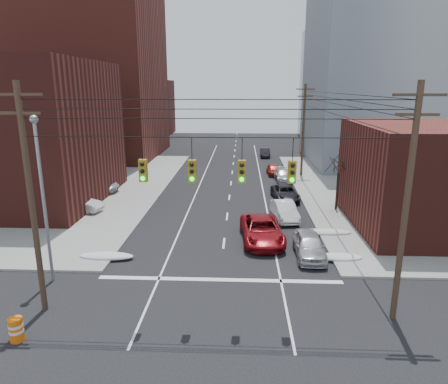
# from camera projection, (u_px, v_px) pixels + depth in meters

# --- Properties ---
(ground) EXTENTS (160.00, 160.00, 0.00)m
(ground) POSITION_uv_depth(u_px,v_px,m) (211.00, 353.00, 16.59)
(ground) COLOR black
(ground) RESTS_ON ground
(building_brick_tall) EXTENTS (24.00, 20.00, 30.00)m
(building_brick_tall) POSITION_uv_depth(u_px,v_px,m) (76.00, 57.00, 60.10)
(building_brick_tall) COLOR maroon
(building_brick_tall) RESTS_ON ground
(building_brick_far) EXTENTS (22.00, 18.00, 12.00)m
(building_brick_far) POSITION_uv_depth(u_px,v_px,m) (119.00, 108.00, 87.61)
(building_brick_far) COLOR #521E18
(building_brick_far) RESTS_ON ground
(building_office) EXTENTS (22.00, 20.00, 25.00)m
(building_office) POSITION_uv_depth(u_px,v_px,m) (394.00, 73.00, 54.89)
(building_office) COLOR gray
(building_office) RESTS_ON ground
(building_glass) EXTENTS (20.00, 18.00, 22.00)m
(building_glass) POSITION_uv_depth(u_px,v_px,m) (356.00, 85.00, 80.29)
(building_glass) COLOR gray
(building_glass) RESTS_ON ground
(utility_pole_left) EXTENTS (2.20, 0.28, 11.00)m
(utility_pole_left) POSITION_uv_depth(u_px,v_px,m) (31.00, 197.00, 18.36)
(utility_pole_left) COLOR #473323
(utility_pole_left) RESTS_ON ground
(utility_pole_right) EXTENTS (2.20, 0.28, 11.00)m
(utility_pole_right) POSITION_uv_depth(u_px,v_px,m) (407.00, 202.00, 17.62)
(utility_pole_right) COLOR #473323
(utility_pole_right) RESTS_ON ground
(utility_pole_far) EXTENTS (2.20, 0.28, 11.00)m
(utility_pole_far) POSITION_uv_depth(u_px,v_px,m) (303.00, 129.00, 47.55)
(utility_pole_far) COLOR #473323
(utility_pole_far) RESTS_ON ground
(traffic_signals) EXTENTS (17.00, 0.42, 2.02)m
(traffic_signals) POSITION_uv_depth(u_px,v_px,m) (217.00, 170.00, 17.60)
(traffic_signals) COLOR black
(traffic_signals) RESTS_ON ground
(street_light) EXTENTS (0.44, 0.44, 9.32)m
(street_light) POSITION_uv_depth(u_px,v_px,m) (42.00, 187.00, 21.36)
(street_light) COLOR gray
(street_light) RESTS_ON ground
(bare_tree) EXTENTS (2.09, 2.20, 4.93)m
(bare_tree) POSITION_uv_depth(u_px,v_px,m) (337.00, 186.00, 34.88)
(bare_tree) COLOR black
(bare_tree) RESTS_ON ground
(snow_nw) EXTENTS (3.50, 1.08, 0.42)m
(snow_nw) POSITION_uv_depth(u_px,v_px,m) (107.00, 256.00, 25.54)
(snow_nw) COLOR silver
(snow_nw) RESTS_ON ground
(snow_ne) EXTENTS (3.00, 1.08, 0.42)m
(snow_ne) POSITION_uv_depth(u_px,v_px,m) (338.00, 257.00, 25.38)
(snow_ne) COLOR silver
(snow_ne) RESTS_ON ground
(snow_east_far) EXTENTS (4.00, 1.08, 0.42)m
(snow_east_far) POSITION_uv_depth(u_px,v_px,m) (324.00, 232.00, 29.73)
(snow_east_far) COLOR silver
(snow_east_far) RESTS_ON ground
(red_pickup) EXTENTS (3.23, 6.22, 1.68)m
(red_pickup) POSITION_uv_depth(u_px,v_px,m) (262.00, 230.00, 28.36)
(red_pickup) COLOR maroon
(red_pickup) RESTS_ON ground
(parked_car_a) EXTENTS (1.89, 4.58, 1.55)m
(parked_car_a) POSITION_uv_depth(u_px,v_px,m) (309.00, 245.00, 25.80)
(parked_car_a) COLOR #BABABF
(parked_car_a) RESTS_ON ground
(parked_car_b) EXTENTS (2.15, 4.70, 1.49)m
(parked_car_b) POSITION_uv_depth(u_px,v_px,m) (285.00, 211.00, 33.08)
(parked_car_b) COLOR white
(parked_car_b) RESTS_ON ground
(parked_car_c) EXTENTS (2.70, 5.07, 1.35)m
(parked_car_c) POSITION_uv_depth(u_px,v_px,m) (285.00, 193.00, 38.78)
(parked_car_c) COLOR black
(parked_car_c) RESTS_ON ground
(parked_car_d) EXTENTS (2.09, 4.59, 1.30)m
(parked_car_d) POSITION_uv_depth(u_px,v_px,m) (283.00, 175.00, 46.66)
(parked_car_d) COLOR #B8B8BD
(parked_car_d) RESTS_ON ground
(parked_car_e) EXTENTS (1.71, 3.85, 1.29)m
(parked_car_e) POSITION_uv_depth(u_px,v_px,m) (273.00, 170.00, 49.74)
(parked_car_e) COLOR maroon
(parked_car_e) RESTS_ON ground
(parked_car_f) EXTENTS (1.44, 4.12, 1.36)m
(parked_car_f) POSITION_uv_depth(u_px,v_px,m) (265.00, 153.00, 62.25)
(parked_car_f) COLOR black
(parked_car_f) RESTS_ON ground
(lot_car_a) EXTENTS (4.47, 2.52, 1.40)m
(lot_car_a) POSITION_uv_depth(u_px,v_px,m) (79.00, 203.00, 34.80)
(lot_car_a) COLOR silver
(lot_car_a) RESTS_ON sidewalk_nw
(lot_car_b) EXTENTS (5.86, 3.08, 1.57)m
(lot_car_b) POSITION_uv_depth(u_px,v_px,m) (91.00, 184.00, 41.08)
(lot_car_b) COLOR silver
(lot_car_b) RESTS_ON sidewalk_nw
(lot_car_c) EXTENTS (5.43, 2.98, 1.49)m
(lot_car_c) POSITION_uv_depth(u_px,v_px,m) (42.00, 184.00, 41.50)
(lot_car_c) COLOR black
(lot_car_c) RESTS_ON sidewalk_nw
(lot_car_d) EXTENTS (4.39, 2.25, 1.43)m
(lot_car_d) POSITION_uv_depth(u_px,v_px,m) (49.00, 185.00, 40.95)
(lot_car_d) COLOR #B9B9BF
(lot_car_d) RESTS_ON sidewalk_nw
(construction_barrel) EXTENTS (0.67, 0.67, 1.08)m
(construction_barrel) POSITION_uv_depth(u_px,v_px,m) (16.00, 329.00, 17.28)
(construction_barrel) COLOR orange
(construction_barrel) RESTS_ON ground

